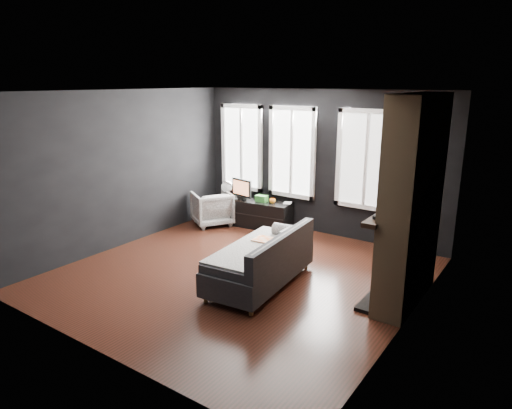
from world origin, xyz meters
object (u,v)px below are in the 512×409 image
Objects in this scene: sofa at (260,257)px; book at (284,198)px; mug at (272,200)px; media_console at (254,213)px; armchair at (212,207)px; monitor at (242,188)px; mantel_vase at (403,195)px.

book is at bearing 108.67° from sofa.
mug is 0.22m from book.
armchair is at bearing -158.05° from media_console.
monitor reaches higher than media_console.
mug is at bearing 15.59° from monitor.
media_console is (0.75, 0.40, -0.11)m from armchair.
armchair is 6.25× the size of mug.
monitor reaches higher than sofa.
monitor is 0.90m from book.
monitor is 3.68m from mantel_vase.
armchair is 4.16m from mantel_vase.
armchair is 0.72m from monitor.
armchair is 1.28m from mug.
media_console is at bearing -179.59° from mug.
mantel_vase is (2.63, -1.18, 0.69)m from book.
monitor reaches higher than book.
mantel_vase is (1.61, 1.14, 0.92)m from sofa.
sofa is 9.61× the size of mantel_vase.
armchair is 3.77× the size of book.
book is (1.37, 0.53, 0.26)m from armchair.
book is (0.18, 0.13, 0.04)m from mug.
mantel_vase is at bearing 113.84° from armchair.
mug is 0.61× the size of mantel_vase.
media_console is 7.92× the size of mantel_vase.
sofa reaches higher than armchair.
mantel_vase reaches higher than book.
mug is (-1.19, 2.19, 0.19)m from sofa.
sofa reaches higher than mug.
mug is at bearing 141.78° from armchair.
sofa is 2.74m from media_console.
monitor is at bearing 164.18° from mantel_vase.
mug is (0.44, 0.00, 0.33)m from media_console.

